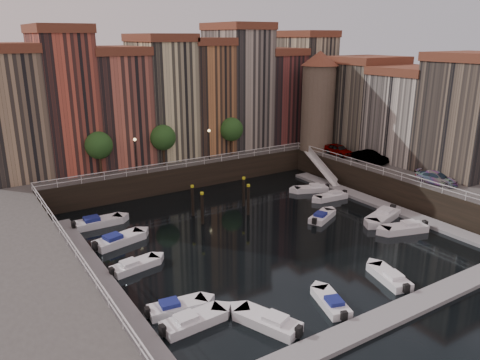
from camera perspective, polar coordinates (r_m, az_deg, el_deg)
ground at (r=46.78m, az=2.27°, el=-6.42°), size 200.00×200.00×0.00m
quay_far at (r=68.11m, az=-10.24°, el=2.25°), size 80.00×20.00×3.00m
quay_right at (r=64.47m, az=24.32°, el=0.12°), size 20.00×36.00×3.00m
dock_left at (r=39.75m, az=-16.84°, el=-11.44°), size 2.00×28.00×0.35m
dock_right at (r=56.30m, az=16.59°, el=-2.80°), size 2.00×28.00×0.35m
dock_near at (r=35.72m, az=18.54°, el=-15.10°), size 30.00×2.00×0.35m
mountains at (r=147.91m, az=-22.63°, el=11.71°), size 145.00×100.00×18.00m
far_terrace at (r=65.40m, az=-7.11°, el=10.23°), size 48.70×10.30×17.50m
right_terrace at (r=64.86m, az=20.20°, el=8.01°), size 9.30×24.30×14.00m
corner_tower at (r=67.25m, az=9.50°, el=9.66°), size 5.20×5.20×13.80m
promenade_trees at (r=59.44m, az=-8.79°, el=5.19°), size 21.20×3.20×5.20m
street_lamps at (r=58.82m, az=-8.06°, el=4.41°), size 10.36×0.36×4.18m
railings at (r=49.28m, az=-0.90°, el=-0.46°), size 36.08×34.04×0.52m
gangway at (r=63.68m, az=9.87°, el=1.62°), size 2.78×8.32×3.73m
mooring_pilings at (r=50.69m, az=-2.17°, el=-2.52°), size 6.86×3.33×3.78m
boat_left_0 at (r=32.97m, az=-5.85°, el=-16.75°), size 4.77×1.97×1.08m
boat_left_1 at (r=34.58m, az=-7.81°, el=-15.11°), size 4.46×2.08×1.00m
boat_left_2 at (r=40.69m, az=-12.78°, el=-10.14°), size 4.44×2.24×0.99m
boat_left_3 at (r=45.61m, az=-14.64°, el=-7.11°), size 5.20×2.90×1.16m
boat_left_4 at (r=50.38m, az=-17.03°, el=-4.96°), size 4.99×1.82×1.15m
boat_right_1 at (r=49.63m, az=19.49°, el=-5.56°), size 4.95×3.00×1.11m
boat_right_2 at (r=51.96m, az=17.05°, el=-4.25°), size 5.38×3.27×1.21m
boat_right_3 at (r=56.99m, az=11.10°, el=-1.98°), size 4.33×1.87×0.98m
boat_right_4 at (r=59.37m, az=8.75°, el=-1.06°), size 4.46×2.98×1.01m
boat_near_0 at (r=32.79m, az=3.55°, el=-16.88°), size 3.31×4.95×1.12m
boat_near_1 at (r=35.42m, az=11.07°, el=-14.47°), size 2.62×4.27×0.96m
boat_near_2 at (r=39.78m, az=17.80°, el=-11.23°), size 2.61×4.52×1.01m
car_a at (r=65.30m, az=11.93°, el=3.56°), size 1.93×4.51×1.52m
car_b at (r=62.35m, az=15.58°, el=2.65°), size 2.44×4.82×1.52m
car_c at (r=55.79m, az=22.82°, el=0.14°), size 2.95×4.88×1.32m
boat_extra_853 at (r=50.56m, az=9.95°, el=-4.42°), size 4.27×3.09×0.97m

